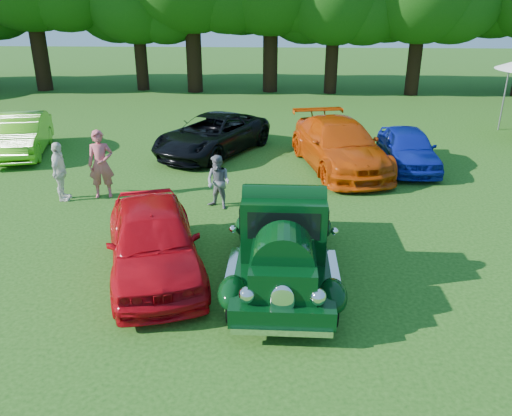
# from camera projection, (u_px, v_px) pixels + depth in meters

# --- Properties ---
(ground) EXTENTS (120.00, 120.00, 0.00)m
(ground) POSITION_uv_depth(u_px,v_px,m) (232.00, 286.00, 9.87)
(ground) COLOR #1C4710
(ground) RESTS_ON ground
(hero_pickup) EXTENTS (2.23, 4.79, 1.87)m
(hero_pickup) POSITION_uv_depth(u_px,v_px,m) (283.00, 240.00, 9.93)
(hero_pickup) COLOR black
(hero_pickup) RESTS_ON ground
(red_convertible) EXTENTS (3.07, 4.74, 1.50)m
(red_convertible) POSITION_uv_depth(u_px,v_px,m) (153.00, 240.00, 10.10)
(red_convertible) COLOR #B90711
(red_convertible) RESTS_ON ground
(back_car_lime) EXTENTS (2.72, 4.68, 1.46)m
(back_car_lime) POSITION_uv_depth(u_px,v_px,m) (22.00, 135.00, 18.31)
(back_car_lime) COLOR #5CCB1B
(back_car_lime) RESTS_ON ground
(back_car_black) EXTENTS (4.42, 5.70, 1.44)m
(back_car_black) POSITION_uv_depth(u_px,v_px,m) (212.00, 135.00, 18.40)
(back_car_black) COLOR black
(back_car_black) RESTS_ON ground
(back_car_orange) EXTENTS (3.48, 5.92, 1.61)m
(back_car_orange) POSITION_uv_depth(u_px,v_px,m) (339.00, 145.00, 16.69)
(back_car_orange) COLOR #C43F06
(back_car_orange) RESTS_ON ground
(back_car_blue) EXTENTS (1.66, 4.01, 1.36)m
(back_car_blue) POSITION_uv_depth(u_px,v_px,m) (408.00, 148.00, 16.82)
(back_car_blue) COLOR #0D1B94
(back_car_blue) RESTS_ON ground
(spectator_pink) EXTENTS (0.80, 0.62, 1.95)m
(spectator_pink) POSITION_uv_depth(u_px,v_px,m) (101.00, 164.00, 14.13)
(spectator_pink) COLOR #CE5460
(spectator_pink) RESTS_ON ground
(spectator_grey) EXTENTS (0.90, 0.83, 1.48)m
(spectator_grey) POSITION_uv_depth(u_px,v_px,m) (218.00, 182.00, 13.40)
(spectator_grey) COLOR slate
(spectator_grey) RESTS_ON ground
(spectator_white) EXTENTS (0.56, 1.04, 1.68)m
(spectator_white) POSITION_uv_depth(u_px,v_px,m) (60.00, 172.00, 13.91)
(spectator_white) COLOR silver
(spectator_white) RESTS_ON ground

